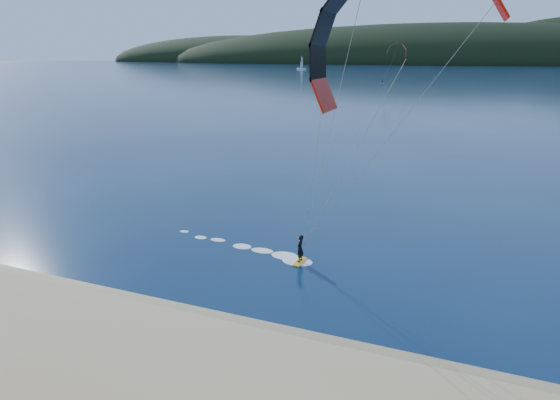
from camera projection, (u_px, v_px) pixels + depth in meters
ground at (118, 374)px, 19.36m from camera, size 1800.00×1800.00×0.00m
wet_sand at (179, 318)px, 23.35m from camera, size 220.00×2.50×0.10m
headland at (462, 63)px, 681.81m from camera, size 1200.00×310.00×140.00m
kitesurfer_near at (396, 71)px, 18.24m from camera, size 21.15×9.84×16.20m
kitesurfer_far at (396, 54)px, 204.67m from camera, size 11.17×5.00×16.00m
sailboat at (301, 68)px, 413.44m from camera, size 8.32×5.27×11.70m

